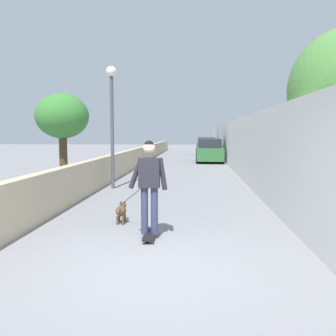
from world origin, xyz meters
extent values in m
plane|color=gray|center=(14.00, 0.00, 0.00)|extent=(80.00, 80.00, 0.00)
cube|color=tan|center=(12.00, 2.73, 0.52)|extent=(48.00, 0.30, 1.05)
cube|color=silver|center=(12.00, -2.73, 1.29)|extent=(48.00, 0.30, 2.59)
cylinder|color=#473523|center=(7.50, 4.02, 0.98)|extent=(0.28, 0.28, 1.96)
ellipsoid|color=#387A33|center=(7.50, 4.02, 2.52)|extent=(1.86, 1.86, 1.58)
cylinder|color=#4C4C51|center=(7.27, 2.18, 1.92)|extent=(0.12, 0.12, 3.84)
sphere|color=silver|center=(7.27, 2.18, 3.99)|extent=(0.36, 0.36, 0.36)
cube|color=black|center=(1.53, 0.14, 0.07)|extent=(0.81, 0.23, 0.02)
cylinder|color=beige|center=(1.80, 0.23, 0.03)|extent=(0.06, 0.03, 0.06)
cylinder|color=beige|center=(1.81, 0.09, 0.03)|extent=(0.06, 0.03, 0.06)
cylinder|color=beige|center=(1.24, 0.20, 0.03)|extent=(0.06, 0.03, 0.06)
cylinder|color=beige|center=(1.25, 0.06, 0.03)|extent=(0.06, 0.03, 0.06)
cylinder|color=#333859|center=(1.52, 0.23, 0.51)|extent=(0.13, 0.13, 0.86)
cylinder|color=#333859|center=(1.53, 0.05, 0.51)|extent=(0.13, 0.13, 0.86)
cube|color=#26262D|center=(1.53, 0.14, 1.21)|extent=(0.23, 0.39, 0.53)
cylinder|color=#26262D|center=(1.52, 0.38, 1.20)|extent=(0.10, 0.29, 0.58)
cylinder|color=#26262D|center=(1.53, -0.09, 1.19)|extent=(0.10, 0.18, 0.59)
sphere|color=beige|center=(1.53, 0.14, 1.66)|extent=(0.22, 0.22, 0.22)
sphere|color=black|center=(1.53, 0.14, 1.69)|extent=(0.19, 0.19, 0.19)
ellipsoid|color=brown|center=(2.55, 0.89, 0.27)|extent=(0.38, 0.23, 0.22)
sphere|color=brown|center=(2.80, 0.90, 0.34)|extent=(0.15, 0.15, 0.15)
cone|color=black|center=(2.80, 0.94, 0.42)|extent=(0.05, 0.05, 0.06)
cone|color=black|center=(2.80, 0.86, 0.42)|extent=(0.05, 0.05, 0.06)
cylinder|color=brown|center=(2.67, 0.96, 0.09)|extent=(0.04, 0.04, 0.18)
cylinder|color=brown|center=(2.67, 0.84, 0.09)|extent=(0.04, 0.04, 0.18)
cylinder|color=brown|center=(2.43, 0.95, 0.09)|extent=(0.04, 0.04, 0.18)
cylinder|color=brown|center=(2.43, 0.83, 0.09)|extent=(0.04, 0.04, 0.18)
cylinder|color=brown|center=(2.31, 0.88, 0.35)|extent=(0.14, 0.04, 0.13)
cylinder|color=black|center=(2.04, 0.52, 0.73)|extent=(1.04, 0.76, 0.66)
cube|color=#336B38|center=(19.05, -1.58, 0.56)|extent=(4.07, 1.70, 0.80)
cube|color=#262B33|center=(19.05, -1.58, 1.24)|extent=(2.11, 1.50, 0.60)
cylinder|color=black|center=(20.31, -0.79, 0.32)|extent=(0.64, 0.22, 0.64)
cylinder|color=black|center=(20.31, -2.37, 0.32)|extent=(0.64, 0.22, 0.64)
cylinder|color=black|center=(17.79, -0.79, 0.32)|extent=(0.64, 0.22, 0.64)
cylinder|color=black|center=(17.79, -2.37, 0.32)|extent=(0.64, 0.22, 0.64)
cube|color=navy|center=(26.54, -1.58, 0.56)|extent=(4.20, 1.70, 0.80)
cube|color=#262B33|center=(26.54, -1.58, 1.24)|extent=(2.18, 1.50, 0.60)
cylinder|color=black|center=(27.84, -0.79, 0.32)|extent=(0.64, 0.22, 0.64)
cylinder|color=black|center=(27.84, -2.37, 0.32)|extent=(0.64, 0.22, 0.64)
cylinder|color=black|center=(25.24, -0.79, 0.32)|extent=(0.64, 0.22, 0.64)
cylinder|color=black|center=(25.24, -2.37, 0.32)|extent=(0.64, 0.22, 0.64)
camera|label=1|loc=(-4.76, -0.69, 1.92)|focal=37.87mm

